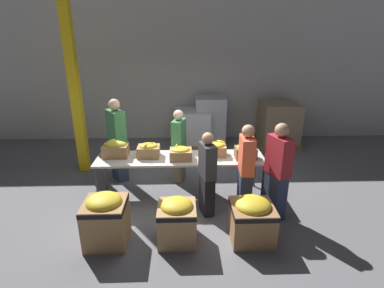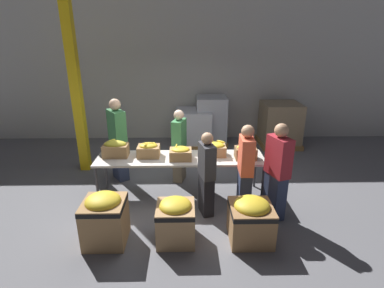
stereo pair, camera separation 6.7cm
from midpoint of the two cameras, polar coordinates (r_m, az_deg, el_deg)
name	(u,v)px [view 2 (the right image)]	position (r m, az deg, el deg)	size (l,w,h in m)	color
ground_plane	(181,195)	(6.06, -1.80, -9.63)	(30.00, 30.00, 0.00)	slate
wall_back	(182,72)	(8.92, -1.74, 13.59)	(16.00, 0.08, 4.00)	#B7B7B2
sorting_table	(180,160)	(5.73, -1.88, -3.00)	(3.19, 0.77, 0.81)	beige
banana_box_0	(116,148)	(5.87, -14.04, -0.84)	(0.47, 0.33, 0.32)	#A37A4C
banana_box_1	(149,150)	(5.75, -7.93, -1.08)	(0.41, 0.33, 0.29)	#A37A4C
banana_box_2	(181,153)	(5.59, -1.85, -1.71)	(0.41, 0.34, 0.26)	#A37A4C
banana_box_3	(216,149)	(5.77, 4.86, -0.91)	(0.39, 0.35, 0.28)	tan
banana_box_4	(246,152)	(5.69, 10.52, -1.44)	(0.39, 0.31, 0.28)	olive
volunteer_0	(207,175)	(5.16, 3.17, -5.87)	(0.29, 0.44, 1.51)	black
volunteer_1	(277,173)	(5.22, 16.25, -5.24)	(0.37, 0.50, 1.69)	#2D3856
volunteer_2	(118,140)	(6.56, -13.63, 0.65)	(0.47, 0.53, 1.79)	#2D3856
volunteer_3	(179,146)	(6.35, -2.14, -0.45)	(0.32, 0.46, 1.57)	#6B604C
volunteer_4	(245,170)	(5.26, 10.48, -4.98)	(0.23, 0.44, 1.62)	#2D3856
donation_bin_0	(105,217)	(4.80, -15.88, -13.22)	(0.62, 0.62, 0.81)	#A37A4C
donation_bin_1	(176,219)	(4.68, -2.71, -14.08)	(0.58, 0.58, 0.71)	tan
donation_bin_2	(251,218)	(4.79, 11.55, -13.70)	(0.64, 0.64, 0.71)	olive
support_pillar	(75,84)	(7.05, -21.06, 10.57)	(0.21, 0.21, 4.00)	yellow
pallet_stack_0	(193,128)	(8.54, 0.49, 3.04)	(1.07, 1.07, 1.03)	olive
pallet_stack_1	(211,121)	(8.66, 3.87, 4.43)	(0.92, 0.92, 1.37)	olive
pallet_stack_2	(280,125)	(8.89, 16.59, 3.54)	(1.11, 1.11, 1.22)	olive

